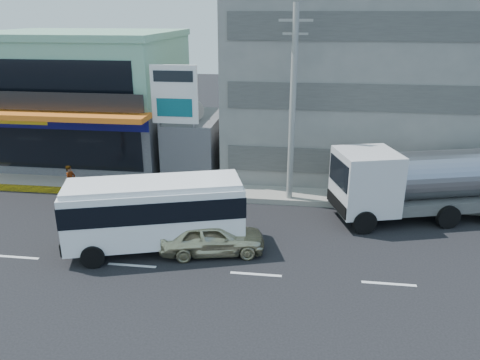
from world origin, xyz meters
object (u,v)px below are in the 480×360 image
object	(u,v)px
shop_building	(85,100)
satellite_dish	(192,119)
minibus	(155,210)
tanker_truck	(419,182)
billboard	(175,101)
concrete_building	(362,55)
sedan	(212,237)
motorcycle_rider	(73,194)
utility_pole_near	(293,107)

from	to	relation	value
shop_building	satellite_dish	bearing A→B (deg)	-20.21
minibus	tanker_truck	size ratio (longest dim) A/B	0.83
minibus	billboard	bearing A→B (deg)	98.08
shop_building	minibus	world-z (taller)	shop_building
concrete_building	billboard	distance (m)	12.17
satellite_dish	sedan	world-z (taller)	satellite_dish
satellite_dish	tanker_truck	xyz separation A→B (m)	(12.22, -4.68, -1.70)
tanker_truck	billboard	bearing A→B (deg)	167.26
sedan	motorcycle_rider	size ratio (longest dim) A/B	1.93
utility_pole_near	sedan	xyz separation A→B (m)	(-3.00, -5.90, -4.41)
shop_building	motorcycle_rider	xyz separation A→B (m)	(2.95, -8.63, -3.25)
utility_pole_near	satellite_dish	bearing A→B (deg)	149.04
satellite_dish	sedan	size ratio (longest dim) A/B	0.34
shop_building	sedan	xyz separation A→B (m)	(11.00, -12.45, -3.25)
sedan	motorcycle_rider	world-z (taller)	motorcycle_rider
billboard	minibus	world-z (taller)	billboard
satellite_dish	billboard	bearing A→B (deg)	-105.52
utility_pole_near	shop_building	bearing A→B (deg)	154.94
shop_building	tanker_truck	world-z (taller)	shop_building
minibus	sedan	size ratio (longest dim) A/B	1.76
satellite_dish	motorcycle_rider	xyz separation A→B (m)	(-5.05, -5.68, -2.83)
motorcycle_rider	tanker_truck	bearing A→B (deg)	3.35
concrete_building	tanker_truck	distance (m)	10.32
utility_pole_near	sedan	bearing A→B (deg)	-116.95
billboard	sedan	xyz separation A→B (m)	(3.50, -7.70, -4.18)
minibus	utility_pole_near	bearing A→B (deg)	47.50
satellite_dish	billboard	world-z (taller)	billboard
concrete_building	satellite_dish	xyz separation A→B (m)	(-10.00, -4.00, -3.42)
satellite_dish	motorcycle_rider	size ratio (longest dim) A/B	0.66
shop_building	concrete_building	distance (m)	18.28
shop_building	motorcycle_rider	distance (m)	9.68
sedan	tanker_truck	distance (m)	10.47
shop_building	minibus	bearing A→B (deg)	-55.37
satellite_dish	minibus	world-z (taller)	satellite_dish
shop_building	minibus	size ratio (longest dim) A/B	1.61
concrete_building	utility_pole_near	world-z (taller)	concrete_building
satellite_dish	minibus	xyz separation A→B (m)	(0.59, -9.50, -1.74)
satellite_dish	sedan	distance (m)	10.36
concrete_building	billboard	xyz separation A→B (m)	(-10.50, -5.80, -2.07)
satellite_dish	utility_pole_near	xyz separation A→B (m)	(6.00, -3.60, 1.57)
satellite_dish	motorcycle_rider	distance (m)	8.12
concrete_building	minibus	xyz separation A→B (m)	(-9.41, -13.50, -5.17)
minibus	sedan	xyz separation A→B (m)	(2.41, 0.00, -1.09)
tanker_truck	motorcycle_rider	bearing A→B (deg)	-176.65
shop_building	concrete_building	size ratio (longest dim) A/B	0.77
billboard	tanker_truck	distance (m)	13.39
tanker_truck	minibus	bearing A→B (deg)	-157.46
minibus	motorcycle_rider	bearing A→B (deg)	145.96
tanker_truck	concrete_building	bearing A→B (deg)	104.35
billboard	minibus	bearing A→B (deg)	-81.92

